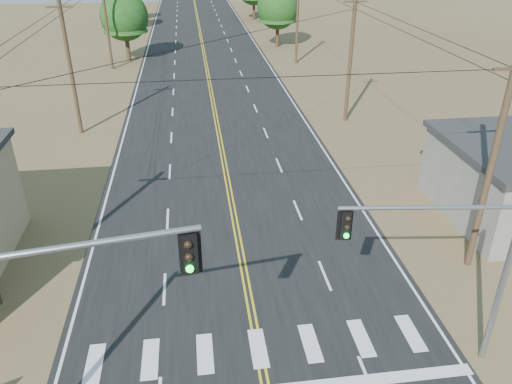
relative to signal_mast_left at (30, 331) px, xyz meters
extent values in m
cube|color=black|center=(6.22, 25.75, -5.16)|extent=(15.00, 200.00, 0.02)
cylinder|color=#4C3826|center=(-4.28, 27.75, -0.17)|extent=(0.30, 0.30, 10.00)
cube|color=#4C3826|center=(-4.28, 27.75, 4.03)|extent=(1.80, 0.12, 0.12)
cylinder|color=#4C3826|center=(-4.28, 47.75, -0.17)|extent=(0.30, 0.30, 10.00)
cylinder|color=#4C3826|center=(16.72, 7.75, -0.17)|extent=(0.30, 0.30, 10.00)
cylinder|color=#4C3826|center=(16.72, 27.75, -0.17)|extent=(0.30, 0.30, 10.00)
cube|color=#4C3826|center=(16.72, 27.75, 4.03)|extent=(1.80, 0.12, 0.12)
cylinder|color=#4C3826|center=(16.72, 47.75, -0.17)|extent=(0.30, 0.30, 10.00)
cylinder|color=gray|center=(1.28, 0.19, 2.27)|extent=(6.14, 1.04, 0.17)
cube|color=black|center=(4.03, 0.58, 1.59)|extent=(0.41, 0.36, 1.15)
sphere|color=black|center=(4.00, 0.40, 1.96)|extent=(0.21, 0.21, 0.21)
sphere|color=black|center=(4.00, 0.40, 1.59)|extent=(0.21, 0.21, 0.21)
sphere|color=#0CE533|center=(4.00, 0.40, 1.22)|extent=(0.21, 0.21, 0.21)
cylinder|color=gray|center=(14.31, 2.25, -2.03)|extent=(0.22, 0.22, 6.28)
cylinder|color=gray|center=(11.43, 2.58, 1.20)|extent=(5.77, 0.81, 0.14)
cube|color=black|center=(8.82, 2.88, 0.61)|extent=(0.34, 0.30, 0.99)
sphere|color=black|center=(8.84, 2.72, 0.93)|extent=(0.18, 0.18, 0.18)
sphere|color=black|center=(8.84, 2.72, 0.61)|extent=(0.18, 0.18, 0.18)
sphere|color=#0CE533|center=(8.84, 2.72, 0.30)|extent=(0.18, 0.18, 0.18)
cylinder|color=#3F2D1E|center=(-2.78, 51.52, -3.52)|extent=(0.49, 0.49, 3.30)
cone|color=#154012|center=(-2.78, 51.52, 1.06)|extent=(5.14, 5.14, 5.87)
sphere|color=#154012|center=(-2.78, 51.52, -0.13)|extent=(5.50, 5.50, 5.50)
cylinder|color=#3F2D1E|center=(-5.12, 72.87, -3.76)|extent=(0.40, 0.40, 2.82)
sphere|color=#154012|center=(-5.12, 72.87, -0.87)|extent=(4.69, 4.69, 4.69)
cylinder|color=#3F2D1E|center=(-5.07, 81.64, -3.95)|extent=(0.39, 0.39, 2.45)
cylinder|color=#3F2D1E|center=(16.06, 56.91, -3.56)|extent=(0.46, 0.46, 3.22)
sphere|color=#154012|center=(16.06, 56.91, -0.25)|extent=(5.37, 5.37, 5.37)
cylinder|color=#3F2D1E|center=(15.87, 79.57, -3.49)|extent=(0.46, 0.46, 3.37)
cylinder|color=#3F2D1E|center=(19.20, 88.77, -3.21)|extent=(0.50, 0.50, 3.92)
camera|label=1|loc=(4.31, -9.91, 8.80)|focal=35.00mm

